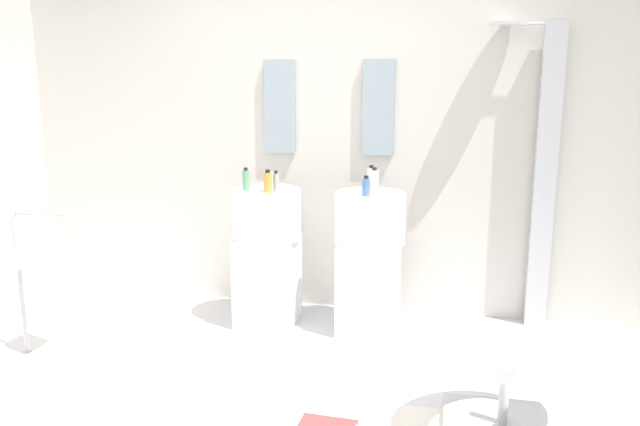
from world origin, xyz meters
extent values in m
cube|color=silver|center=(0.00, 0.00, -0.02)|extent=(4.80, 3.60, 0.04)
cube|color=beige|center=(0.00, 1.65, 1.30)|extent=(4.80, 0.10, 2.60)
cube|color=white|center=(-0.35, 1.20, 0.31)|extent=(0.40, 0.40, 0.62)
cylinder|color=white|center=(-0.35, 1.20, 0.79)|extent=(0.47, 0.47, 0.34)
cylinder|color=#B7BABF|center=(-0.35, 1.33, 1.01)|extent=(0.02, 0.02, 0.10)
cube|color=white|center=(0.35, 1.20, 0.31)|extent=(0.40, 0.40, 0.62)
cylinder|color=white|center=(0.35, 1.20, 0.79)|extent=(0.47, 0.47, 0.34)
cylinder|color=#B7BABF|center=(0.35, 1.33, 1.01)|extent=(0.02, 0.02, 0.10)
cube|color=#8C9EA8|center=(-0.35, 1.58, 1.49)|extent=(0.22, 0.03, 0.66)
cube|color=#8C9EA8|center=(0.35, 1.58, 1.49)|extent=(0.22, 0.03, 0.66)
cube|color=#B7BABF|center=(1.49, 1.53, 1.02)|extent=(0.14, 0.08, 2.05)
cylinder|color=#B7BABF|center=(1.34, 1.51, 2.03)|extent=(0.30, 0.02, 0.02)
cylinder|color=#B7BABF|center=(1.19, 1.48, 2.03)|extent=(0.24, 0.24, 0.02)
cylinder|color=#B7BABF|center=(1.15, 0.04, 0.20)|extent=(0.05, 0.05, 0.34)
torus|color=white|center=(1.15, 0.04, 0.40)|extent=(1.04, 1.04, 0.49)
cylinder|color=#B7BABF|center=(-1.71, 0.42, 0.47)|extent=(0.03, 0.03, 0.95)
cylinder|color=#B7BABF|center=(-1.53, 0.42, 0.90)|extent=(0.36, 0.02, 0.02)
cube|color=white|center=(-1.53, 0.42, 0.65)|extent=(0.04, 0.22, 0.50)
cylinder|color=#99999E|center=(-0.26, 1.12, 1.02)|extent=(0.04, 0.04, 0.12)
cylinder|color=black|center=(-0.26, 1.12, 1.09)|extent=(0.02, 0.02, 0.02)
cylinder|color=white|center=(0.37, 1.31, 1.02)|extent=(0.06, 0.06, 0.13)
cylinder|color=black|center=(0.37, 1.31, 1.10)|extent=(0.03, 0.03, 0.02)
cylinder|color=#59996B|center=(-0.47, 1.11, 1.02)|extent=(0.05, 0.05, 0.13)
cylinder|color=black|center=(-0.47, 1.11, 1.10)|extent=(0.03, 0.03, 0.02)
cylinder|color=#4C72B7|center=(0.34, 1.07, 1.01)|extent=(0.05, 0.05, 0.11)
cylinder|color=black|center=(0.34, 1.07, 1.08)|extent=(0.03, 0.03, 0.02)
cylinder|color=#C68C38|center=(-0.31, 1.08, 1.02)|extent=(0.06, 0.06, 0.13)
cylinder|color=black|center=(-0.31, 1.08, 1.10)|extent=(0.03, 0.03, 0.02)
cylinder|color=silver|center=(0.34, 1.35, 1.03)|extent=(0.05, 0.05, 0.14)
cylinder|color=black|center=(0.34, 1.35, 1.11)|extent=(0.03, 0.03, 0.02)
camera|label=1|loc=(0.84, -2.83, 1.70)|focal=35.22mm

